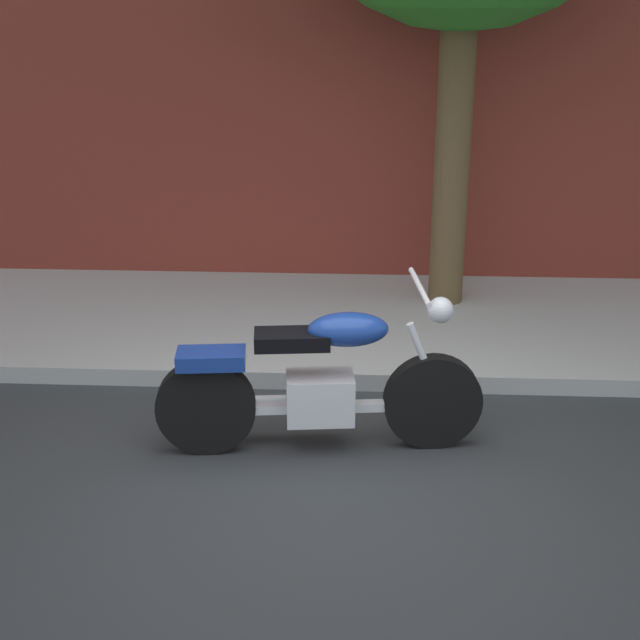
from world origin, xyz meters
The scene contains 3 objects.
ground_plane centered at (0.00, 0.00, 0.00)m, with size 60.00×60.00×0.00m, color #303335.
sidewalk centered at (0.00, 2.66, 0.07)m, with size 24.75×2.49×0.14m, color #AFAFAF.
motorcycle centered at (-0.11, 0.53, 0.47)m, with size 2.15×0.70×1.15m.
Camera 1 is at (0.16, -4.64, 2.89)m, focal length 49.00 mm.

